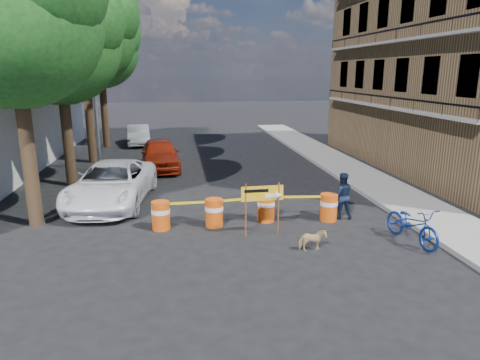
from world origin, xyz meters
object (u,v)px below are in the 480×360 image
object	(u,v)px
bicycle	(414,207)
suv_white	(112,184)
barrel_mid_left	(214,212)
dog	(312,240)
barrel_far_right	(329,207)
sedan_red	(160,154)
pedestrian	(342,196)
sedan_silver	(138,135)
detour_sign	(267,197)
barrel_far_left	(161,215)
barrel_mid_right	(266,207)

from	to	relation	value
bicycle	suv_white	distance (m)	10.41
barrel_mid_left	dog	xyz separation A→B (m)	(2.48, -2.35, -0.16)
barrel_far_right	sedan_red	size ratio (longest dim) A/B	0.20
barrel_far_right	bicycle	bearing A→B (deg)	-51.62
barrel_far_right	pedestrian	bearing A→B (deg)	17.71
bicycle	dog	bearing A→B (deg)	172.67
bicycle	suv_white	size ratio (longest dim) A/B	0.38
dog	sedan_silver	bearing A→B (deg)	18.26
barrel_far_right	detour_sign	distance (m)	2.61
bicycle	dog	world-z (taller)	bicycle
detour_sign	sedan_silver	world-z (taller)	detour_sign
barrel_far_left	sedan_silver	distance (m)	16.78
barrel_far_left	suv_white	xyz separation A→B (m)	(-1.87, 3.01, 0.30)
detour_sign	pedestrian	size ratio (longest dim) A/B	1.04
barrel_far_left	bicycle	bearing A→B (deg)	-16.59
pedestrian	sedan_red	size ratio (longest dim) A/B	0.35
barrel_mid_left	bicycle	xyz separation A→B (m)	(5.51, -2.17, 0.58)
barrel_far_left	detour_sign	world-z (taller)	detour_sign
barrel_mid_right	barrel_far_right	xyz separation A→B (m)	(2.07, -0.24, 0.00)
suv_white	sedan_red	bearing A→B (deg)	81.64
suv_white	sedan_silver	world-z (taller)	suv_white
barrel_far_left	sedan_silver	world-z (taller)	sedan_silver
detour_sign	barrel_mid_left	bearing A→B (deg)	143.54
barrel_far_left	barrel_mid_left	distance (m)	1.67
barrel_far_right	bicycle	size ratio (longest dim) A/B	0.43
barrel_far_right	sedan_red	world-z (taller)	sedan_red
sedan_silver	barrel_mid_right	bearing A→B (deg)	-77.48
barrel_far_left	barrel_mid_right	xyz separation A→B (m)	(3.40, 0.27, 0.00)
barrel_mid_right	dog	xyz separation A→B (m)	(0.75, -2.59, -0.16)
barrel_far_right	pedestrian	world-z (taller)	pedestrian
sedan_silver	dog	bearing A→B (deg)	-77.75
barrel_mid_left	detour_sign	bearing A→B (deg)	-34.00
sedan_red	detour_sign	bearing A→B (deg)	-74.92
barrel_mid_right	dog	size ratio (longest dim) A/B	1.23
pedestrian	sedan_silver	distance (m)	18.30
bicycle	sedan_red	xyz separation A→B (m)	(-7.46, 10.85, -0.28)
barrel_far_left	barrel_mid_right	world-z (taller)	same
barrel_far_right	sedan_silver	size ratio (longest dim) A/B	0.22
barrel_far_right	dog	size ratio (longest dim) A/B	1.23
detour_sign	suv_white	bearing A→B (deg)	139.15
dog	suv_white	distance (m)	8.06
barrel_mid_left	dog	world-z (taller)	barrel_mid_left
barrel_far_left	detour_sign	bearing A→B (deg)	-17.20
barrel_far_left	barrel_far_right	world-z (taller)	same
suv_white	sedan_silver	bearing A→B (deg)	97.68
detour_sign	suv_white	xyz separation A→B (m)	(-5.03, 3.99, -0.42)
sedan_red	barrel_far_left	bearing A→B (deg)	-92.64
dog	suv_white	xyz separation A→B (m)	(-6.02, 5.33, 0.46)
pedestrian	bicycle	distance (m)	2.63
bicycle	suv_white	xyz separation A→B (m)	(-9.05, 5.14, -0.29)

